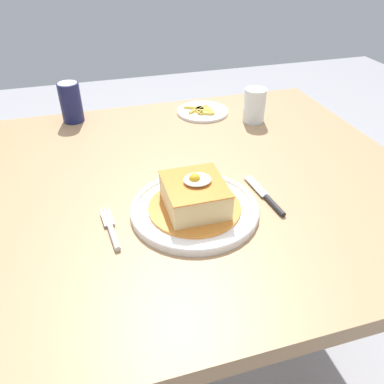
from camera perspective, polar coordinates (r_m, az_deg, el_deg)
name	(u,v)px	position (r m, az deg, el deg)	size (l,w,h in m)	color
ground_plane	(180,351)	(1.48, -1.82, -22.46)	(6.00, 6.00, 0.00)	#99999E
dining_table	(175,211)	(1.01, -2.46, -2.83)	(1.22, 0.99, 0.73)	#A87F56
main_plate	(195,209)	(0.84, 0.38, -2.49)	(0.28, 0.28, 0.02)	white
sandwich_meal	(195,197)	(0.82, 0.40, -0.68)	(0.20, 0.20, 0.09)	orange
fork	(112,231)	(0.80, -11.83, -5.66)	(0.03, 0.14, 0.01)	silver
knife	(269,200)	(0.89, 11.35, -1.10)	(0.03, 0.17, 0.01)	#262628
soda_can	(71,102)	(1.29, -17.53, 12.55)	(0.07, 0.07, 0.12)	#191E51
drinking_glass	(254,108)	(1.25, 9.22, 12.25)	(0.07, 0.07, 0.10)	gold
side_plate_fries	(202,111)	(1.31, 1.53, 11.87)	(0.17, 0.17, 0.02)	white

